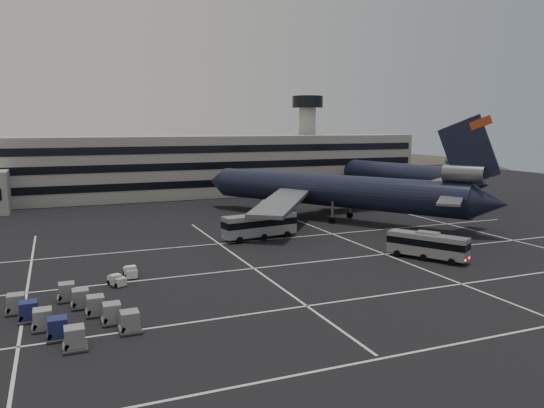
{
  "coord_description": "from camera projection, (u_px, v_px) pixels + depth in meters",
  "views": [
    {
      "loc": [
        -26.69,
        -52.01,
        16.42
      ],
      "look_at": [
        2.52,
        19.19,
        5.0
      ],
      "focal_mm": 35.0,
      "sensor_mm": 36.0,
      "label": 1
    }
  ],
  "objects": [
    {
      "name": "trijet_far",
      "position": [
        384.0,
        173.0,
        124.19
      ],
      "size": [
        19.88,
        57.46,
        18.08
      ],
      "rotation": [
        0.0,
        0.0,
        0.18
      ],
      "color": "black",
      "rests_on": "ground"
    },
    {
      "name": "tug_b",
      "position": [
        117.0,
        280.0,
        54.74
      ],
      "size": [
        1.95,
        2.34,
        1.31
      ],
      "rotation": [
        0.0,
        0.0,
        0.42
      ],
      "color": "silver",
      "rests_on": "ground"
    },
    {
      "name": "lane_markings",
      "position": [
        320.0,
        269.0,
        61.04
      ],
      "size": [
        90.0,
        55.62,
        0.01
      ],
      "color": "silver",
      "rests_on": "ground"
    },
    {
      "name": "uld_cluster",
      "position": [
        70.0,
        312.0,
        44.59
      ],
      "size": [
        11.15,
        14.57,
        1.71
      ],
      "rotation": [
        0.0,
        0.0,
        0.42
      ],
      "color": "#2D2D30",
      "rests_on": "ground"
    },
    {
      "name": "trijet_main",
      "position": [
        334.0,
        190.0,
        92.26
      ],
      "size": [
        41.25,
        51.6,
        18.08
      ],
      "rotation": [
        0.0,
        0.0,
        0.56
      ],
      "color": "black",
      "rests_on": "ground"
    },
    {
      "name": "bus_near",
      "position": [
        427.0,
        244.0,
        65.36
      ],
      "size": [
        6.92,
        9.71,
        3.49
      ],
      "rotation": [
        0.0,
        0.0,
        0.52
      ],
      "color": "gray",
      "rests_on": "ground"
    },
    {
      "name": "ground",
      "position": [
        316.0,
        272.0,
        60.02
      ],
      "size": [
        260.0,
        260.0,
        0.0
      ],
      "primitive_type": "plane",
      "color": "black",
      "rests_on": "ground"
    },
    {
      "name": "bus_far",
      "position": [
        260.0,
        224.0,
        77.09
      ],
      "size": [
        11.57,
        4.24,
        3.99
      ],
      "rotation": [
        0.0,
        0.0,
        1.72
      ],
      "color": "gray",
      "rests_on": "ground"
    },
    {
      "name": "tug_a",
      "position": [
        130.0,
        272.0,
        57.71
      ],
      "size": [
        1.39,
        2.21,
        1.37
      ],
      "rotation": [
        0.0,
        0.0,
        0.05
      ],
      "color": "silver",
      "rests_on": "ground"
    },
    {
      "name": "terminal",
      "position": [
        165.0,
        167.0,
        123.01
      ],
      "size": [
        125.0,
        26.0,
        24.0
      ],
      "color": "gray",
      "rests_on": "ground"
    },
    {
      "name": "hills",
      "position": [
        171.0,
        193.0,
        224.13
      ],
      "size": [
        352.0,
        180.0,
        44.0
      ],
      "color": "#38332B",
      "rests_on": "ground"
    }
  ]
}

